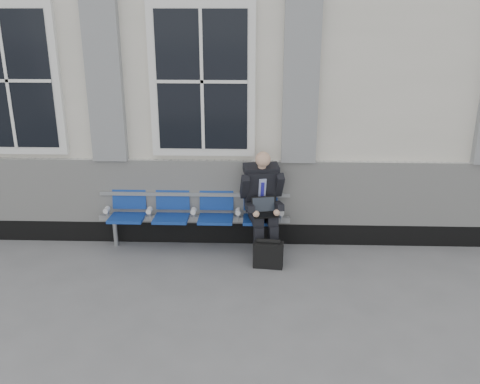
{
  "coord_description": "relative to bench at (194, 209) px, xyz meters",
  "views": [
    {
      "loc": [
        1.06,
        -5.39,
        3.21
      ],
      "look_at": [
        0.85,
        0.9,
        0.95
      ],
      "focal_mm": 40.0,
      "sensor_mm": 36.0,
      "label": 1
    }
  ],
  "objects": [
    {
      "name": "bench",
      "position": [
        0.0,
        0.0,
        0.0
      ],
      "size": [
        2.6,
        0.47,
        0.91
      ],
      "color": "#9EA0A3",
      "rests_on": "ground"
    },
    {
      "name": "station_building",
      "position": [
        -0.23,
        2.15,
        1.67
      ],
      "size": [
        14.4,
        4.4,
        4.49
      ],
      "color": "silver",
      "rests_on": "ground"
    },
    {
      "name": "ground",
      "position": [
        -0.21,
        -1.32,
        -0.55
      ],
      "size": [
        70.0,
        70.0,
        0.0
      ],
      "primitive_type": "plane",
      "color": "slate",
      "rests_on": "ground"
    },
    {
      "name": "briefcase",
      "position": [
        1.0,
        -0.58,
        -0.37
      ],
      "size": [
        0.39,
        0.2,
        0.39
      ],
      "color": "black",
      "rests_on": "ground"
    },
    {
      "name": "businessman",
      "position": [
        0.92,
        -0.13,
        0.21
      ],
      "size": [
        0.6,
        0.8,
        1.4
      ],
      "color": "black",
      "rests_on": "ground"
    }
  ]
}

